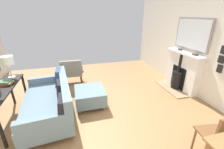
# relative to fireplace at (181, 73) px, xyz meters

# --- Properties ---
(ground_plane) EXTENTS (5.54, 6.39, 0.01)m
(ground_plane) POSITION_rel_fireplace_xyz_m (2.57, 0.30, -0.49)
(ground_plane) COLOR olive
(wall_left) EXTENTS (0.12, 6.39, 2.81)m
(wall_left) POSITION_rel_fireplace_xyz_m (-0.20, 0.30, 0.92)
(wall_left) COLOR silver
(wall_left) RESTS_ON ground
(fireplace) EXTENTS (0.59, 1.21, 1.07)m
(fireplace) POSITION_rel_fireplace_xyz_m (0.00, 0.00, 0.00)
(fireplace) COLOR #9E7A5B
(fireplace) RESTS_ON ground
(mirror_over_mantel) EXTENTS (0.04, 1.14, 0.81)m
(mirror_over_mantel) POSITION_rel_fireplace_xyz_m (-0.11, -0.00, 1.05)
(mirror_over_mantel) COLOR gray
(mantel_bowl_near) EXTENTS (0.12, 0.12, 0.04)m
(mantel_bowl_near) POSITION_rel_fireplace_xyz_m (-0.02, -0.24, 0.61)
(mantel_bowl_near) COLOR #47382D
(mantel_bowl_near) RESTS_ON fireplace
(mantel_bowl_far) EXTENTS (0.14, 0.14, 0.04)m
(mantel_bowl_far) POSITION_rel_fireplace_xyz_m (-0.02, 0.33, 0.61)
(mantel_bowl_far) COLOR #47382D
(mantel_bowl_far) RESTS_ON fireplace
(sofa) EXTENTS (1.06, 1.88, 0.80)m
(sofa) POSITION_rel_fireplace_xyz_m (3.44, 0.35, -0.15)
(sofa) COLOR #B2B2B7
(sofa) RESTS_ON ground
(ottoman) EXTENTS (0.67, 0.74, 0.40)m
(ottoman) POSITION_rel_fireplace_xyz_m (2.61, 0.16, -0.24)
(ottoman) COLOR #B2B2B7
(ottoman) RESTS_ON ground
(armchair_accent) EXTENTS (0.69, 0.60, 0.82)m
(armchair_accent) POSITION_rel_fireplace_xyz_m (2.98, -1.04, -0.03)
(armchair_accent) COLOR #4C3321
(armchair_accent) RESTS_ON ground
(console_table) EXTENTS (0.35, 1.49, 0.73)m
(console_table) POSITION_rel_fireplace_xyz_m (4.23, 0.36, 0.15)
(console_table) COLOR black
(console_table) RESTS_ON ground
(table_lamp_near_end) EXTENTS (0.24, 0.24, 0.48)m
(table_lamp_near_end) POSITION_rel_fireplace_xyz_m (4.23, -0.20, 0.62)
(table_lamp_near_end) COLOR white
(table_lamp_near_end) RESTS_ON console_table
(book_stack) EXTENTS (0.27, 0.21, 0.08)m
(book_stack) POSITION_rel_fireplace_xyz_m (4.23, 0.17, 0.29)
(book_stack) COLOR #B23833
(book_stack) RESTS_ON console_table
(dining_chair_near_fireplace) EXTENTS (0.45, 0.45, 0.85)m
(dining_chair_near_fireplace) POSITION_rel_fireplace_xyz_m (1.10, 2.15, 0.02)
(dining_chair_near_fireplace) COLOR brown
(dining_chair_near_fireplace) RESTS_ON ground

